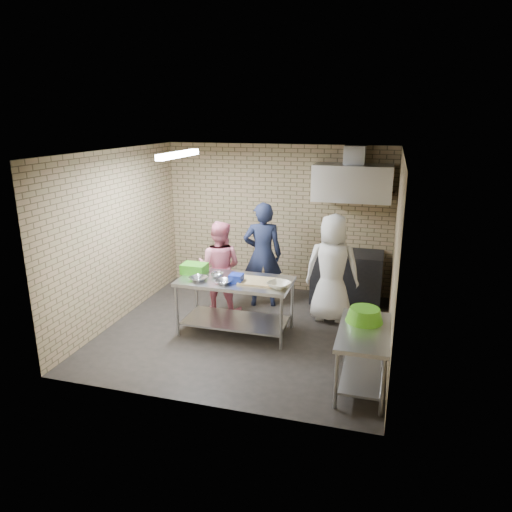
{
  "coord_description": "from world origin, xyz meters",
  "views": [
    {
      "loc": [
        1.96,
        -6.35,
        3.17
      ],
      "look_at": [
        0.1,
        0.2,
        1.15
      ],
      "focal_mm": 33.15,
      "sensor_mm": 36.0,
      "label": 1
    }
  ],
  "objects_px": {
    "prep_table": "(235,306)",
    "side_counter": "(362,358)",
    "green_crate": "(194,268)",
    "bottle_green": "(380,187)",
    "woman_pink": "(220,267)",
    "stove": "(347,277)",
    "blue_tub": "(236,278)",
    "green_basin": "(364,315)",
    "man_navy": "(263,255)",
    "woman_white": "(332,268)"
  },
  "relations": [
    {
      "from": "stove",
      "to": "man_navy",
      "type": "relative_size",
      "value": 0.66
    },
    {
      "from": "prep_table",
      "to": "blue_tub",
      "type": "bearing_deg",
      "value": -63.43
    },
    {
      "from": "green_crate",
      "to": "man_navy",
      "type": "bearing_deg",
      "value": 52.15
    },
    {
      "from": "blue_tub",
      "to": "green_crate",
      "type": "bearing_deg",
      "value": 163.65
    },
    {
      "from": "bottle_green",
      "to": "woman_white",
      "type": "height_order",
      "value": "bottle_green"
    },
    {
      "from": "woman_pink",
      "to": "woman_white",
      "type": "distance_m",
      "value": 1.84
    },
    {
      "from": "woman_white",
      "to": "green_basin",
      "type": "bearing_deg",
      "value": 107.78
    },
    {
      "from": "man_navy",
      "to": "woman_pink",
      "type": "relative_size",
      "value": 1.17
    },
    {
      "from": "stove",
      "to": "blue_tub",
      "type": "relative_size",
      "value": 6.42
    },
    {
      "from": "side_counter",
      "to": "woman_pink",
      "type": "height_order",
      "value": "woman_pink"
    },
    {
      "from": "side_counter",
      "to": "green_basin",
      "type": "distance_m",
      "value": 0.52
    },
    {
      "from": "stove",
      "to": "green_crate",
      "type": "relative_size",
      "value": 3.21
    },
    {
      "from": "side_counter",
      "to": "green_basin",
      "type": "xyz_separation_m",
      "value": [
        -0.02,
        0.25,
        0.46
      ]
    },
    {
      "from": "green_basin",
      "to": "man_navy",
      "type": "height_order",
      "value": "man_navy"
    },
    {
      "from": "green_crate",
      "to": "woman_white",
      "type": "bearing_deg",
      "value": 20.05
    },
    {
      "from": "blue_tub",
      "to": "man_navy",
      "type": "height_order",
      "value": "man_navy"
    },
    {
      "from": "side_counter",
      "to": "woman_white",
      "type": "xyz_separation_m",
      "value": [
        -0.62,
        1.89,
        0.49
      ]
    },
    {
      "from": "bottle_green",
      "to": "woman_pink",
      "type": "distance_m",
      "value": 3.02
    },
    {
      "from": "woman_pink",
      "to": "stove",
      "type": "bearing_deg",
      "value": -153.78
    },
    {
      "from": "side_counter",
      "to": "woman_pink",
      "type": "relative_size",
      "value": 0.78
    },
    {
      "from": "stove",
      "to": "blue_tub",
      "type": "height_order",
      "value": "blue_tub"
    },
    {
      "from": "man_navy",
      "to": "woman_pink",
      "type": "bearing_deg",
      "value": 20.31
    },
    {
      "from": "side_counter",
      "to": "blue_tub",
      "type": "distance_m",
      "value": 2.18
    },
    {
      "from": "side_counter",
      "to": "woman_pink",
      "type": "distance_m",
      "value": 3.04
    },
    {
      "from": "prep_table",
      "to": "side_counter",
      "type": "bearing_deg",
      "value": -27.91
    },
    {
      "from": "prep_table",
      "to": "bottle_green",
      "type": "distance_m",
      "value": 3.19
    },
    {
      "from": "stove",
      "to": "man_navy",
      "type": "xyz_separation_m",
      "value": [
        -1.39,
        -0.56,
        0.45
      ]
    },
    {
      "from": "blue_tub",
      "to": "woman_pink",
      "type": "distance_m",
      "value": 1.0
    },
    {
      "from": "bottle_green",
      "to": "woman_pink",
      "type": "height_order",
      "value": "bottle_green"
    },
    {
      "from": "bottle_green",
      "to": "woman_pink",
      "type": "bearing_deg",
      "value": -153.07
    },
    {
      "from": "woman_white",
      "to": "stove",
      "type": "bearing_deg",
      "value": -103.29
    },
    {
      "from": "green_crate",
      "to": "bottle_green",
      "type": "relative_size",
      "value": 2.49
    },
    {
      "from": "green_basin",
      "to": "woman_white",
      "type": "xyz_separation_m",
      "value": [
        -0.6,
        1.64,
        0.03
      ]
    },
    {
      "from": "prep_table",
      "to": "green_crate",
      "type": "relative_size",
      "value": 4.5
    },
    {
      "from": "bottle_green",
      "to": "woman_white",
      "type": "bearing_deg",
      "value": -119.32
    },
    {
      "from": "green_crate",
      "to": "side_counter",
      "type": "bearing_deg",
      "value": -23.5
    },
    {
      "from": "side_counter",
      "to": "woman_pink",
      "type": "bearing_deg",
      "value": 144.61
    },
    {
      "from": "stove",
      "to": "green_basin",
      "type": "relative_size",
      "value": 2.61
    },
    {
      "from": "man_navy",
      "to": "woman_pink",
      "type": "xyz_separation_m",
      "value": [
        -0.62,
        -0.45,
        -0.13
      ]
    },
    {
      "from": "green_basin",
      "to": "bottle_green",
      "type": "relative_size",
      "value": 3.07
    },
    {
      "from": "blue_tub",
      "to": "woman_white",
      "type": "relative_size",
      "value": 0.11
    },
    {
      "from": "blue_tub",
      "to": "green_basin",
      "type": "relative_size",
      "value": 0.41
    },
    {
      "from": "prep_table",
      "to": "woman_pink",
      "type": "relative_size",
      "value": 1.09
    },
    {
      "from": "bottle_green",
      "to": "side_counter",
      "type": "bearing_deg",
      "value": -90.0
    },
    {
      "from": "prep_table",
      "to": "bottle_green",
      "type": "relative_size",
      "value": 11.21
    },
    {
      "from": "blue_tub",
      "to": "green_basin",
      "type": "xyz_separation_m",
      "value": [
        1.88,
        -0.68,
        -0.07
      ]
    },
    {
      "from": "side_counter",
      "to": "woman_pink",
      "type": "xyz_separation_m",
      "value": [
        -2.45,
        1.74,
        0.4
      ]
    },
    {
      "from": "prep_table",
      "to": "green_basin",
      "type": "relative_size",
      "value": 3.66
    },
    {
      "from": "stove",
      "to": "green_crate",
      "type": "xyz_separation_m",
      "value": [
        -2.2,
        -1.6,
        0.47
      ]
    },
    {
      "from": "green_crate",
      "to": "bottle_green",
      "type": "height_order",
      "value": "bottle_green"
    }
  ]
}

